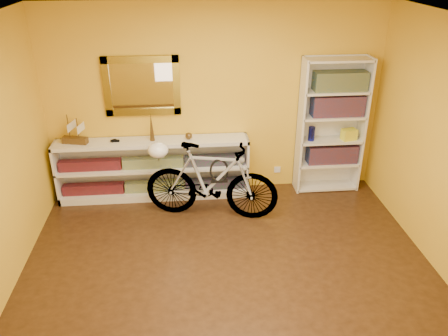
{
  "coord_description": "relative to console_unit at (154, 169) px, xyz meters",
  "views": [
    {
      "loc": [
        -0.41,
        -3.77,
        3.17
      ],
      "look_at": [
        0.0,
        0.7,
        0.95
      ],
      "focal_mm": 35.97,
      "sensor_mm": 36.0,
      "label": 1
    }
  ],
  "objects": [
    {
      "name": "floor",
      "position": [
        0.87,
        -1.81,
        -0.43
      ],
      "size": [
        4.5,
        4.0,
        0.01
      ],
      "primitive_type": "cube",
      "color": "black",
      "rests_on": "ground"
    },
    {
      "name": "ceiling",
      "position": [
        0.87,
        -1.81,
        2.18
      ],
      "size": [
        4.5,
        4.0,
        0.01
      ],
      "primitive_type": "cube",
      "color": "silver",
      "rests_on": "ground"
    },
    {
      "name": "back_wall",
      "position": [
        0.87,
        0.19,
        0.88
      ],
      "size": [
        4.5,
        0.01,
        2.6
      ],
      "primitive_type": "cube",
      "color": "gold",
      "rests_on": "ground"
    },
    {
      "name": "gilt_mirror",
      "position": [
        -0.08,
        0.15,
        1.12
      ],
      "size": [
        0.98,
        0.06,
        0.78
      ],
      "primitive_type": "cube",
      "color": "olive",
      "rests_on": "back_wall"
    },
    {
      "name": "wall_socket",
      "position": [
        1.77,
        0.17,
        -0.17
      ],
      "size": [
        0.09,
        0.02,
        0.09
      ],
      "primitive_type": "cube",
      "color": "silver",
      "rests_on": "back_wall"
    },
    {
      "name": "console_unit",
      "position": [
        0.0,
        0.0,
        0.0
      ],
      "size": [
        2.6,
        0.35,
        0.85
      ],
      "primitive_type": null,
      "color": "silver",
      "rests_on": "floor"
    },
    {
      "name": "cd_row_lower",
      "position": [
        0.0,
        -0.02,
        -0.26
      ],
      "size": [
        2.5,
        0.13,
        0.14
      ],
      "primitive_type": "cube",
      "color": "black",
      "rests_on": "console_unit"
    },
    {
      "name": "cd_row_upper",
      "position": [
        0.0,
        -0.02,
        0.11
      ],
      "size": [
        2.5,
        0.13,
        0.14
      ],
      "primitive_type": "cube",
      "color": "navy",
      "rests_on": "console_unit"
    },
    {
      "name": "model_ship",
      "position": [
        -0.99,
        0.0,
        0.62
      ],
      "size": [
        0.35,
        0.2,
        0.39
      ],
      "primitive_type": null,
      "rotation": [
        0.0,
        0.0,
        -0.25
      ],
      "color": "#3F2B11",
      "rests_on": "console_unit"
    },
    {
      "name": "toy_car",
      "position": [
        -0.48,
        0.0,
        0.43
      ],
      "size": [
        0.0,
        0.0,
        0.0
      ],
      "primitive_type": "imported",
      "rotation": [
        0.0,
        0.0,
        1.65
      ],
      "color": "black",
      "rests_on": "console_unit"
    },
    {
      "name": "bronze_ornament",
      "position": [
        0.01,
        0.0,
        0.62
      ],
      "size": [
        0.07,
        0.07,
        0.38
      ],
      "primitive_type": "cone",
      "color": "#513B1C",
      "rests_on": "console_unit"
    },
    {
      "name": "decorative_orb",
      "position": [
        0.5,
        0.0,
        0.47
      ],
      "size": [
        0.09,
        0.09,
        0.09
      ],
      "primitive_type": "sphere",
      "color": "#513B1C",
      "rests_on": "console_unit"
    },
    {
      "name": "bookcase",
      "position": [
        2.45,
        0.03,
        0.52
      ],
      "size": [
        0.9,
        0.3,
        1.9
      ],
      "primitive_type": null,
      "color": "silver",
      "rests_on": "floor"
    },
    {
      "name": "book_row_a",
      "position": [
        2.5,
        0.03,
        0.12
      ],
      "size": [
        0.7,
        0.22,
        0.26
      ],
      "primitive_type": "cube",
      "color": "maroon",
      "rests_on": "bookcase"
    },
    {
      "name": "book_row_b",
      "position": [
        2.5,
        0.03,
        0.83
      ],
      "size": [
        0.7,
        0.22,
        0.28
      ],
      "primitive_type": "cube",
      "color": "maroon",
      "rests_on": "bookcase"
    },
    {
      "name": "book_row_c",
      "position": [
        2.5,
        0.03,
        1.16
      ],
      "size": [
        0.7,
        0.22,
        0.25
      ],
      "primitive_type": "cube",
      "color": "navy",
      "rests_on": "bookcase"
    },
    {
      "name": "travel_mug",
      "position": [
        2.18,
        0.01,
        0.44
      ],
      "size": [
        0.09,
        0.09,
        0.2
      ],
      "primitive_type": "cylinder",
      "color": "navy",
      "rests_on": "bookcase"
    },
    {
      "name": "red_tin",
      "position": [
        2.25,
        0.06,
        1.13
      ],
      "size": [
        0.16,
        0.16,
        0.18
      ],
      "primitive_type": "cube",
      "rotation": [
        0.0,
        0.0,
        0.14
      ],
      "color": "maroon",
      "rests_on": "bookcase"
    },
    {
      "name": "yellow_bag",
      "position": [
        2.7,
        -0.01,
        0.42
      ],
      "size": [
        0.22,
        0.17,
        0.15
      ],
      "primitive_type": "cube",
      "rotation": [
        0.0,
        0.0,
        0.24
      ],
      "color": "yellow",
      "rests_on": "bookcase"
    },
    {
      "name": "bicycle",
      "position": [
        0.75,
        -0.59,
        0.09
      ],
      "size": [
        0.82,
        1.79,
        1.02
      ],
      "primitive_type": "imported",
      "rotation": [
        0.0,
        0.0,
        1.35
      ],
      "color": "silver",
      "rests_on": "floor"
    },
    {
      "name": "helmet",
      "position": [
        0.11,
        -0.44,
        0.47
      ],
      "size": [
        0.26,
        0.25,
        0.19
      ],
      "primitive_type": "ellipsoid",
      "color": "white",
      "rests_on": "bicycle"
    },
    {
      "name": "u_lock",
      "position": [
        0.85,
        -0.61,
        0.24
      ],
      "size": [
        0.24,
        0.03,
        0.24
      ],
      "primitive_type": "torus",
      "rotation": [
        1.57,
        0.0,
        0.0
      ],
      "color": "black",
      "rests_on": "bicycle"
    }
  ]
}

